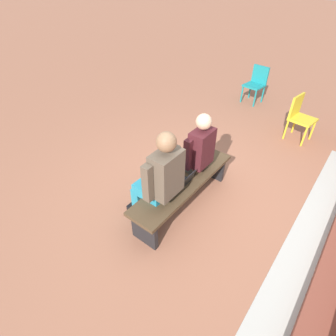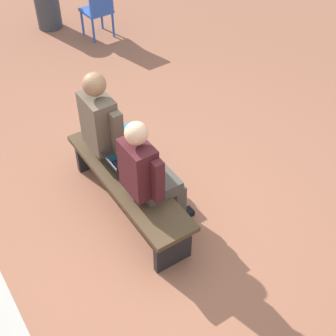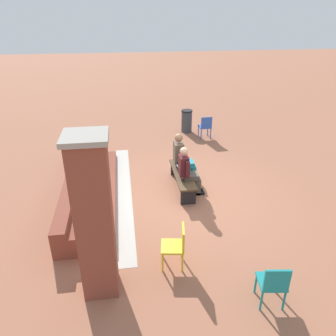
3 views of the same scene
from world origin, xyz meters
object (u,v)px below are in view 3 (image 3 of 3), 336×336
(bench, at_px, (182,176))
(plastic_chair_by_pillar, at_px, (177,244))
(plastic_chair_foreground, at_px, (205,126))
(plastic_chair_near_bench_left, at_px, (273,283))
(litter_bin, at_px, (187,121))
(person_student, at_px, (188,170))
(person_adult, at_px, (182,156))
(laptop, at_px, (181,170))

(bench, height_order, plastic_chair_by_pillar, plastic_chair_by_pillar)
(plastic_chair_foreground, distance_m, plastic_chair_by_pillar, 6.74)
(bench, xyz_separation_m, plastic_chair_near_bench_left, (-3.98, -0.72, 0.13))
(plastic_chair_near_bench_left, relative_size, plastic_chair_by_pillar, 1.00)
(plastic_chair_foreground, relative_size, litter_bin, 0.98)
(person_student, distance_m, plastic_chair_by_pillar, 2.64)
(bench, relative_size, plastic_chair_near_bench_left, 2.14)
(person_adult, distance_m, laptop, 0.41)
(plastic_chair_by_pillar, bearing_deg, plastic_chair_foreground, -18.47)
(bench, xyz_separation_m, person_adult, (0.42, -0.07, 0.38))
(plastic_chair_by_pillar, bearing_deg, plastic_chair_near_bench_left, -130.22)
(plastic_chair_by_pillar, height_order, litter_bin, litter_bin)
(bench, relative_size, person_adult, 1.29)
(litter_bin, bearing_deg, laptop, 167.08)
(plastic_chair_foreground, bearing_deg, person_student, 159.55)
(bench, distance_m, plastic_chair_foreground, 3.85)
(laptop, relative_size, litter_bin, 0.37)
(plastic_chair_foreground, xyz_separation_m, litter_bin, (0.80, 0.54, -0.05))
(plastic_chair_foreground, relative_size, plastic_chair_near_bench_left, 1.00)
(bench, height_order, laptop, laptop)
(bench, height_order, person_adult, person_adult)
(plastic_chair_near_bench_left, height_order, plastic_chair_by_pillar, same)
(person_student, xyz_separation_m, plastic_chair_foreground, (3.86, -1.44, -0.22))
(laptop, bearing_deg, plastic_chair_foreground, -23.69)
(person_student, height_order, plastic_chair_by_pillar, person_student)
(bench, bearing_deg, plastic_chair_near_bench_left, -169.81)
(person_student, distance_m, person_adult, 0.74)
(plastic_chair_near_bench_left, bearing_deg, bench, 10.19)
(bench, relative_size, laptop, 5.62)
(plastic_chair_by_pillar, distance_m, litter_bin, 7.36)
(plastic_chair_foreground, bearing_deg, laptop, 156.31)
(laptop, xyz_separation_m, plastic_chair_by_pillar, (-2.94, 0.62, -0.02))
(person_adult, height_order, plastic_chair_near_bench_left, person_adult)
(laptop, distance_m, litter_bin, 4.36)
(plastic_chair_by_pillar, relative_size, litter_bin, 0.98)
(bench, height_order, plastic_chair_near_bench_left, plastic_chair_near_bench_left)
(laptop, height_order, litter_bin, litter_bin)
(person_student, height_order, person_adult, person_adult)
(plastic_chair_foreground, xyz_separation_m, plastic_chair_by_pillar, (-6.39, 2.13, 0.00))
(person_student, xyz_separation_m, plastic_chair_by_pillar, (-2.53, 0.70, -0.22))
(person_adult, height_order, laptop, person_adult)
(person_student, bearing_deg, plastic_chair_foreground, -20.45)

